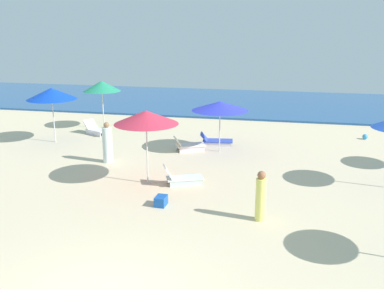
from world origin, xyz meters
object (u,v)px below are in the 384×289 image
umbrella_4 (102,86)px  umbrella_6 (146,117)px  lounge_chair_4_0 (96,129)px  beachgoer_2 (107,144)px  lounge_chair_3_0 (215,141)px  beach_ball_0 (365,137)px  umbrella_5 (52,94)px  cooler_box_1 (161,201)px  lounge_chair_3_1 (189,145)px  umbrella_3 (220,106)px  beachgoer_0 (261,197)px  lounge_chair_6_0 (182,178)px

umbrella_4 → umbrella_6: bearing=-57.4°
lounge_chair_4_0 → beachgoer_2: bearing=-124.7°
lounge_chair_3_0 → beach_ball_0: (7.05, 2.64, -0.09)m
umbrella_5 → cooler_box_1: size_ratio=5.55×
lounge_chair_3_1 → lounge_chair_4_0: bearing=43.2°
umbrella_5 → cooler_box_1: (7.15, -6.45, -2.19)m
umbrella_3 → umbrella_4: (-6.83, 3.12, 0.24)m
lounge_chair_3_0 → umbrella_5: (-7.67, -1.04, 2.13)m
lounge_chair_4_0 → umbrella_6: size_ratio=0.57×
lounge_chair_3_0 → beachgoer_2: size_ratio=0.94×
umbrella_5 → beachgoer_0: 12.49m
umbrella_3 → lounge_chair_6_0: size_ratio=1.64×
lounge_chair_3_1 → cooler_box_1: size_ratio=3.24×
umbrella_3 → lounge_chair_3_0: size_ratio=1.57×
beachgoer_0 → umbrella_4: bearing=85.8°
lounge_chair_3_1 → cooler_box_1: bearing=158.4°
lounge_chair_3_1 → umbrella_4: size_ratio=0.59×
beachgoer_2 → lounge_chair_3_0: bearing=2.7°
lounge_chair_3_0 → lounge_chair_4_0: bearing=75.4°
lounge_chair_6_0 → beachgoer_2: bearing=38.4°
lounge_chair_3_1 → beachgoer_0: 7.68m
lounge_chair_3_1 → cooler_box_1: 6.32m
lounge_chair_3_1 → beachgoer_2: 3.77m
umbrella_4 → umbrella_6: size_ratio=0.97×
lounge_chair_3_1 → umbrella_4: bearing=32.5°
beachgoer_0 → lounge_chair_3_0: bearing=61.9°
lounge_chair_3_0 → lounge_chair_6_0: size_ratio=1.04×
lounge_chair_3_0 → umbrella_4: (-6.49, 2.12, 2.09)m
lounge_chair_3_1 → umbrella_4: (-5.46, 3.32, 2.05)m
umbrella_5 → lounge_chair_3_1: bearing=-1.3°
umbrella_4 → lounge_chair_4_0: (0.12, -1.30, -2.05)m
beachgoer_2 → cooler_box_1: 5.25m
umbrella_3 → lounge_chair_4_0: size_ratio=1.65×
umbrella_5 → beachgoer_2: umbrella_5 is taller
umbrella_4 → lounge_chair_6_0: bearing=-50.9°
umbrella_6 → lounge_chair_4_0: bearing=126.9°
lounge_chair_6_0 → cooler_box_1: size_ratio=3.22×
cooler_box_1 → umbrella_4: bearing=-146.3°
umbrella_3 → lounge_chair_3_1: (-1.37, -0.19, -1.81)m
umbrella_3 → beachgoer_0: bearing=-71.8°
lounge_chair_4_0 → umbrella_6: bearing=-117.1°
umbrella_6 → beach_ball_0: bearing=43.8°
umbrella_3 → beachgoer_2: bearing=-149.1°
umbrella_4 → cooler_box_1: umbrella_4 is taller
umbrella_4 → lounge_chair_4_0: umbrella_4 is taller
umbrella_3 → lounge_chair_6_0: 4.87m
lounge_chair_4_0 → umbrella_6: (4.82, -6.43, 2.17)m
umbrella_3 → beach_ball_0: size_ratio=9.51×
beachgoer_2 → beach_ball_0: 12.61m
umbrella_3 → cooler_box_1: umbrella_3 is taller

